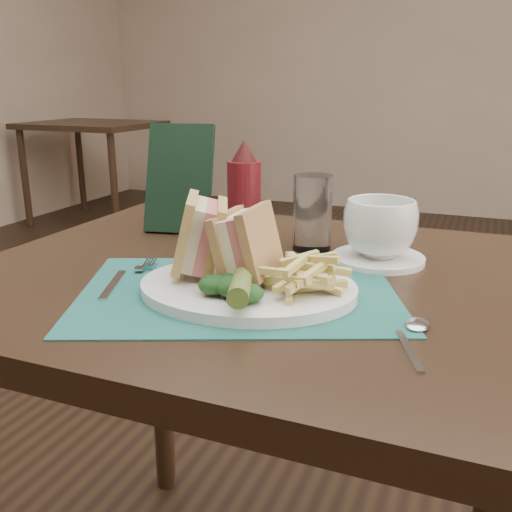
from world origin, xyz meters
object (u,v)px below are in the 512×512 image
Objects in this scene: sandwich_half_b at (233,242)px; ketchup_bottle at (244,194)px; coffee_cup at (380,228)px; sandwich_half_a at (185,235)px; drinking_glass at (312,213)px; placemat at (238,292)px; plate at (248,288)px; table_main at (258,473)px; table_bg_left at (96,173)px; saucer at (378,259)px; check_presenter at (179,179)px.

ketchup_bottle is (-0.08, 0.22, 0.02)m from sandwich_half_b.
coffee_cup is 0.63× the size of ketchup_bottle.
drinking_glass is at bearing 39.42° from sandwich_half_a.
plate is (0.02, -0.00, 0.01)m from placemat.
table_main is 1.00× the size of table_bg_left.
saucer is (2.59, -2.63, 0.38)m from table_bg_left.
table_main is 0.45m from sandwich_half_b.
drinking_glass is at bearing 9.84° from ketchup_bottle.
table_main is 0.46m from sandwich_half_a.
placemat is at bearing -39.56° from sandwich_half_b.
table_main is 2.07× the size of placemat.
plate reaches higher than table_main.
check_presenter is at bearing 124.33° from plate.
placemat is 0.26m from drinking_glass.
ketchup_bottle is (-0.08, 0.12, 0.47)m from table_main.
ketchup_bottle is (-0.09, 0.23, 0.09)m from placemat.
check_presenter is at bearing 131.46° from placemat.
sandwich_half_b is (0.07, 0.01, -0.00)m from sandwich_half_a.
placemat is at bearing -68.83° from ketchup_bottle.
plate is (0.03, -0.11, 0.38)m from table_main.
ketchup_bottle reaches higher than sandwich_half_a.
table_bg_left is at bearing 131.48° from table_main.
sandwich_half_a is at bearing 176.58° from placemat.
ketchup_bottle reaches higher than drinking_glass.
coffee_cup is at bearing 50.47° from sandwich_half_b.
table_main is 0.56m from check_presenter.
sandwich_half_b is 0.69× the size of saucer.
saucer is at bearing 16.62° from sandwich_half_a.
sandwich_half_a is 0.75× the size of saucer.
table_bg_left is at bearing 133.52° from drinking_glass.
table_bg_left is at bearing 131.88° from ketchup_bottle.
plate is 2.31× the size of drinking_glass.
sandwich_half_b reaches higher than coffee_cup.
placemat is 3.35× the size of drinking_glass.
ketchup_bottle is (-0.00, 0.22, 0.02)m from sandwich_half_a.
plate is (2.45, -2.85, 0.38)m from table_bg_left.
coffee_cup reaches higher than table_bg_left.
table_bg_left is at bearing 134.57° from coffee_cup.
placemat is 0.02m from plate.
drinking_glass is at bearing 78.72° from sandwich_half_b.
check_presenter reaches higher than plate.
check_presenter reaches higher than sandwich_half_a.
ketchup_bottle reaches higher than coffee_cup.
ketchup_bottle is at bearing 177.78° from coffee_cup.
table_bg_left is at bearing 130.57° from placemat.
sandwich_half_a is at bearing -70.21° from check_presenter.
check_presenter is at bearing 130.24° from sandwich_half_b.
ketchup_bottle reaches higher than saucer.
check_presenter is (-0.28, 0.03, 0.04)m from drinking_glass.
drinking_glass is (-0.12, 0.03, 0.06)m from saucer.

